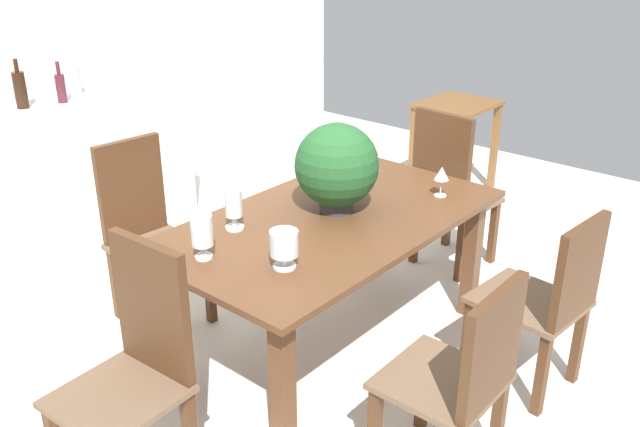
% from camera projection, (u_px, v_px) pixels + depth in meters
% --- Properties ---
extents(ground_plane, '(7.04, 7.04, 0.00)m').
position_uv_depth(ground_plane, '(304.00, 333.00, 3.70)').
color(ground_plane, silver).
extents(back_wall, '(6.40, 0.10, 2.60)m').
position_uv_depth(back_wall, '(19.00, 36.00, 4.71)').
color(back_wall, silver).
rests_on(back_wall, ground).
extents(dining_table, '(1.72, 0.97, 0.74)m').
position_uv_depth(dining_table, '(330.00, 237.00, 3.34)').
color(dining_table, brown).
rests_on(dining_table, ground).
extents(chair_near_left, '(0.44, 0.43, 0.90)m').
position_uv_depth(chair_near_left, '(463.00, 376.00, 2.55)').
color(chair_near_left, '#4C2D19').
rests_on(chair_near_left, ground).
extents(chair_head_end, '(0.46, 0.44, 1.00)m').
position_uv_depth(chair_head_end, '(137.00, 360.00, 2.58)').
color(chair_head_end, '#4C2D19').
rests_on(chair_head_end, ground).
extents(chair_near_right, '(0.45, 0.50, 0.90)m').
position_uv_depth(chair_near_right, '(549.00, 297.00, 3.09)').
color(chair_near_right, '#4C2D19').
rests_on(chair_near_right, ground).
extents(chair_foot_end, '(0.47, 0.47, 1.03)m').
position_uv_depth(chair_foot_end, '(448.00, 186.00, 4.17)').
color(chair_foot_end, '#4C2D19').
rests_on(chair_foot_end, ground).
extents(chair_far_left, '(0.45, 0.51, 0.99)m').
position_uv_depth(chair_far_left, '(146.00, 226.00, 3.69)').
color(chair_far_left, '#4C2D19').
rests_on(chair_far_left, ground).
extents(flower_centerpiece, '(0.41, 0.41, 0.44)m').
position_uv_depth(flower_centerpiece, '(337.00, 166.00, 3.28)').
color(flower_centerpiece, '#333338').
rests_on(flower_centerpiece, dining_table).
extents(crystal_vase_left, '(0.12, 0.12, 0.17)m').
position_uv_depth(crystal_vase_left, '(284.00, 245.00, 2.79)').
color(crystal_vase_left, silver).
rests_on(crystal_vase_left, dining_table).
extents(crystal_vase_center_near, '(0.09, 0.09, 0.20)m').
position_uv_depth(crystal_vase_center_near, '(202.00, 232.00, 2.86)').
color(crystal_vase_center_near, silver).
rests_on(crystal_vase_center_near, dining_table).
extents(crystal_vase_right, '(0.09, 0.09, 0.19)m').
position_uv_depth(crystal_vase_right, '(234.00, 206.00, 3.13)').
color(crystal_vase_right, silver).
rests_on(crystal_vase_right, dining_table).
extents(wine_glass, '(0.08, 0.08, 0.16)m').
position_uv_depth(wine_glass, '(442.00, 175.00, 3.50)').
color(wine_glass, silver).
rests_on(wine_glass, dining_table).
extents(kitchen_counter, '(1.64, 0.62, 0.94)m').
position_uv_depth(kitchen_counter, '(68.00, 173.00, 4.63)').
color(kitchen_counter, silver).
rests_on(kitchen_counter, ground).
extents(wine_bottle_amber, '(0.06, 0.06, 0.27)m').
position_uv_depth(wine_bottle_amber, '(61.00, 87.00, 4.45)').
color(wine_bottle_amber, '#511E28').
rests_on(wine_bottle_amber, kitchen_counter).
extents(wine_bottle_green, '(0.07, 0.07, 0.26)m').
position_uv_depth(wine_bottle_green, '(75.00, 80.00, 4.64)').
color(wine_bottle_green, '#B2BFB7').
rests_on(wine_bottle_green, kitchen_counter).
extents(wine_bottle_clear, '(0.08, 0.08, 0.31)m').
position_uv_depth(wine_bottle_clear, '(20.00, 89.00, 4.32)').
color(wine_bottle_clear, black).
rests_on(wine_bottle_clear, kitchen_counter).
extents(side_table, '(0.59, 0.52, 0.73)m').
position_uv_depth(side_table, '(456.00, 126.00, 5.39)').
color(side_table, brown).
rests_on(side_table, ground).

